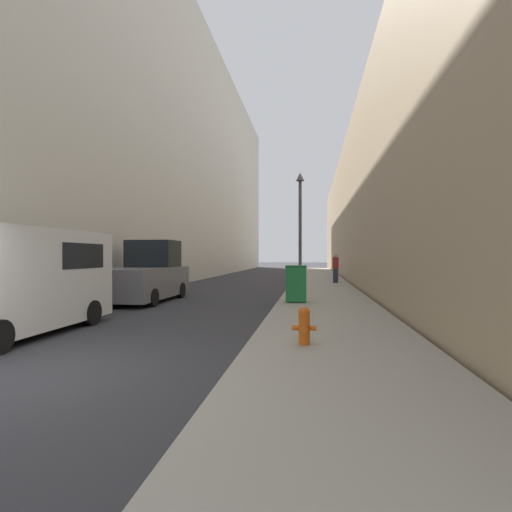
{
  "coord_description": "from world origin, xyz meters",
  "views": [
    {
      "loc": [
        4.42,
        -5.08,
        1.79
      ],
      "look_at": [
        1.37,
        16.71,
        1.77
      ],
      "focal_mm": 28.0,
      "sensor_mm": 36.0,
      "label": 1
    }
  ],
  "objects": [
    {
      "name": "trash_bin",
      "position": [
        3.88,
        9.02,
        0.82
      ],
      "size": [
        0.73,
        0.6,
        1.29
      ],
      "color": "#1E7538",
      "rests_on": "sidewalk_right"
    },
    {
      "name": "building_right_stone",
      "position": [
        12.74,
        26.0,
        5.02
      ],
      "size": [
        12.0,
        60.0,
        10.04
      ],
      "color": "tan",
      "rests_on": "ground"
    },
    {
      "name": "pedestrian_on_sidewalk",
      "position": [
        5.84,
        19.17,
        1.04
      ],
      "size": [
        0.35,
        0.23,
        1.76
      ],
      "color": "#2D3347",
      "rests_on": "sidewalk_right"
    },
    {
      "name": "sidewalk_right",
      "position": [
        4.93,
        18.0,
        0.08
      ],
      "size": [
        3.43,
        60.0,
        0.16
      ],
      "color": "#9E998E",
      "rests_on": "ground"
    },
    {
      "name": "fire_hydrant",
      "position": [
        4.28,
        2.3,
        0.52
      ],
      "size": [
        0.45,
        0.33,
        0.7
      ],
      "color": "#D15614",
      "rests_on": "sidewalk_right"
    },
    {
      "name": "white_van",
      "position": [
        -2.04,
        3.04,
        1.31
      ],
      "size": [
        1.9,
        5.03,
        2.39
      ],
      "color": "white",
      "rests_on": "ground"
    },
    {
      "name": "building_left_glass",
      "position": [
        -9.7,
        26.0,
        9.97
      ],
      "size": [
        12.0,
        60.0,
        19.95
      ],
      "color": "beige",
      "rests_on": "ground"
    },
    {
      "name": "lamppost",
      "position": [
        3.89,
        13.66,
        3.31
      ],
      "size": [
        0.39,
        0.39,
        5.52
      ],
      "color": "#4C4C51",
      "rests_on": "sidewalk_right"
    },
    {
      "name": "pickup_truck",
      "position": [
        -2.04,
        9.93,
        0.98
      ],
      "size": [
        2.11,
        4.88,
        2.42
      ],
      "color": "slate",
      "rests_on": "ground"
    }
  ]
}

